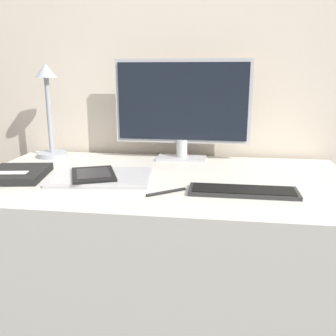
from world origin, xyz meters
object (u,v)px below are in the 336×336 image
(keyboard, at_px, (243,191))
(desk_lamp, at_px, (49,108))
(monitor, at_px, (182,107))
(laptop, at_px, (101,177))
(notebook, at_px, (17,174))
(pen, at_px, (166,192))
(ereader, at_px, (93,174))

(keyboard, xyz_separation_m, desk_lamp, (-0.80, 0.40, 0.20))
(monitor, xyz_separation_m, laptop, (-0.24, -0.34, -0.21))
(notebook, distance_m, pen, 0.55)
(pen, bearing_deg, keyboard, 8.49)
(desk_lamp, bearing_deg, notebook, -86.23)
(laptop, distance_m, ereader, 0.03)
(desk_lamp, xyz_separation_m, notebook, (0.02, -0.33, -0.20))
(laptop, relative_size, notebook, 1.39)
(ereader, bearing_deg, keyboard, -8.23)
(keyboard, relative_size, pen, 2.94)
(desk_lamp, distance_m, pen, 0.74)
(monitor, distance_m, ereader, 0.49)
(keyboard, height_order, pen, keyboard)
(laptop, bearing_deg, ereader, -152.00)
(monitor, distance_m, desk_lamp, 0.56)
(desk_lamp, height_order, notebook, desk_lamp)
(laptop, height_order, ereader, ereader)
(desk_lamp, bearing_deg, laptop, -44.04)
(keyboard, bearing_deg, notebook, 174.99)
(laptop, distance_m, pen, 0.27)
(monitor, height_order, laptop, monitor)
(laptop, bearing_deg, pen, -26.15)
(ereader, relative_size, desk_lamp, 0.59)
(ereader, relative_size, notebook, 0.91)
(monitor, distance_m, pen, 0.51)
(monitor, bearing_deg, laptop, -125.14)
(keyboard, bearing_deg, ereader, 171.77)
(desk_lamp, bearing_deg, monitor, 3.18)
(keyboard, distance_m, desk_lamp, 0.91)
(monitor, bearing_deg, ereader, -126.72)
(monitor, bearing_deg, keyboard, -61.38)
(laptop, xyz_separation_m, desk_lamp, (-0.32, 0.31, 0.20))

